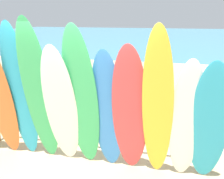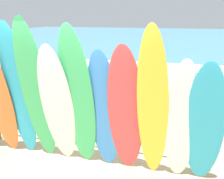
{
  "view_description": "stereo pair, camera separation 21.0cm",
  "coord_description": "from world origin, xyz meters",
  "px_view_note": "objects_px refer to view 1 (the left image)",
  "views": [
    {
      "loc": [
        1.52,
        -4.5,
        2.59
      ],
      "look_at": [
        0.0,
        1.32,
        0.93
      ],
      "focal_mm": 43.63,
      "sensor_mm": 36.0,
      "label": 1
    },
    {
      "loc": [
        1.73,
        -4.44,
        2.59
      ],
      "look_at": [
        0.0,
        1.32,
        0.93
      ],
      "focal_mm": 43.63,
      "sensor_mm": 36.0,
      "label": 2
    }
  ],
  "objects_px": {
    "surfboard_green_5": "(82,100)",
    "beachgoer_midbeach": "(71,67)",
    "surfboard_yellow_8": "(158,108)",
    "surfboard_white_9": "(186,123)",
    "surfboard_white_4": "(61,107)",
    "surfboard_red_7": "(130,112)",
    "surfboard_teal_2": "(20,94)",
    "surfboard_rack": "(94,126)",
    "surfboard_teal_10": "(209,125)",
    "surfboard_green_3": "(39,95)",
    "surfboard_blue_6": "(108,112)"
  },
  "relations": [
    {
      "from": "surfboard_red_7",
      "to": "surfboard_teal_10",
      "type": "height_order",
      "value": "surfboard_red_7"
    },
    {
      "from": "surfboard_white_9",
      "to": "surfboard_teal_10",
      "type": "distance_m",
      "value": 0.33
    },
    {
      "from": "surfboard_rack",
      "to": "surfboard_teal_10",
      "type": "relative_size",
      "value": 2.07
    },
    {
      "from": "surfboard_teal_10",
      "to": "beachgoer_midbeach",
      "type": "relative_size",
      "value": 1.3
    },
    {
      "from": "surfboard_rack",
      "to": "surfboard_green_3",
      "type": "bearing_deg",
      "value": -141.57
    },
    {
      "from": "surfboard_teal_10",
      "to": "surfboard_blue_6",
      "type": "bearing_deg",
      "value": 179.1
    },
    {
      "from": "surfboard_blue_6",
      "to": "surfboard_red_7",
      "type": "height_order",
      "value": "surfboard_red_7"
    },
    {
      "from": "surfboard_red_7",
      "to": "surfboard_yellow_8",
      "type": "xyz_separation_m",
      "value": [
        0.44,
        -0.11,
        0.14
      ]
    },
    {
      "from": "surfboard_blue_6",
      "to": "beachgoer_midbeach",
      "type": "distance_m",
      "value": 4.7
    },
    {
      "from": "surfboard_white_4",
      "to": "surfboard_red_7",
      "type": "xyz_separation_m",
      "value": [
        1.17,
        0.02,
        0.02
      ]
    },
    {
      "from": "surfboard_white_4",
      "to": "surfboard_blue_6",
      "type": "bearing_deg",
      "value": 2.84
    },
    {
      "from": "surfboard_rack",
      "to": "surfboard_red_7",
      "type": "height_order",
      "value": "surfboard_red_7"
    },
    {
      "from": "surfboard_blue_6",
      "to": "surfboard_yellow_8",
      "type": "bearing_deg",
      "value": -8.91
    },
    {
      "from": "surfboard_teal_2",
      "to": "surfboard_green_5",
      "type": "xyz_separation_m",
      "value": [
        1.15,
        -0.04,
        -0.02
      ]
    },
    {
      "from": "surfboard_teal_2",
      "to": "beachgoer_midbeach",
      "type": "xyz_separation_m",
      "value": [
        -0.79,
        4.09,
        -0.33
      ]
    },
    {
      "from": "surfboard_green_5",
      "to": "surfboard_red_7",
      "type": "xyz_separation_m",
      "value": [
        0.8,
        0.01,
        -0.14
      ]
    },
    {
      "from": "surfboard_green_3",
      "to": "surfboard_rack",
      "type": "bearing_deg",
      "value": 35.38
    },
    {
      "from": "surfboard_rack",
      "to": "surfboard_teal_10",
      "type": "xyz_separation_m",
      "value": [
        1.96,
        -0.55,
        0.45
      ]
    },
    {
      "from": "surfboard_yellow_8",
      "to": "surfboard_teal_10",
      "type": "bearing_deg",
      "value": 7.31
    },
    {
      "from": "surfboard_teal_2",
      "to": "surfboard_teal_10",
      "type": "height_order",
      "value": "surfboard_teal_2"
    },
    {
      "from": "surfboard_rack",
      "to": "beachgoer_midbeach",
      "type": "height_order",
      "value": "beachgoer_midbeach"
    },
    {
      "from": "surfboard_red_7",
      "to": "surfboard_yellow_8",
      "type": "height_order",
      "value": "surfboard_yellow_8"
    },
    {
      "from": "surfboard_white_4",
      "to": "beachgoer_midbeach",
      "type": "distance_m",
      "value": 4.43
    },
    {
      "from": "surfboard_green_5",
      "to": "surfboard_blue_6",
      "type": "height_order",
      "value": "surfboard_green_5"
    },
    {
      "from": "surfboard_white_4",
      "to": "surfboard_blue_6",
      "type": "xyz_separation_m",
      "value": [
        0.79,
        0.07,
        -0.03
      ]
    },
    {
      "from": "surfboard_white_4",
      "to": "surfboard_green_5",
      "type": "height_order",
      "value": "surfboard_green_5"
    },
    {
      "from": "surfboard_blue_6",
      "to": "surfboard_green_5",
      "type": "bearing_deg",
      "value": -168.53
    },
    {
      "from": "surfboard_red_7",
      "to": "surfboard_yellow_8",
      "type": "distance_m",
      "value": 0.47
    },
    {
      "from": "surfboard_blue_6",
      "to": "surfboard_white_4",
      "type": "bearing_deg",
      "value": -172.13
    },
    {
      "from": "surfboard_rack",
      "to": "surfboard_teal_2",
      "type": "bearing_deg",
      "value": -156.6
    },
    {
      "from": "surfboard_green_5",
      "to": "surfboard_rack",
      "type": "bearing_deg",
      "value": 90.42
    },
    {
      "from": "surfboard_teal_2",
      "to": "surfboard_green_3",
      "type": "xyz_separation_m",
      "value": [
        0.42,
        -0.09,
        0.04
      ]
    },
    {
      "from": "surfboard_rack",
      "to": "surfboard_teal_2",
      "type": "distance_m",
      "value": 1.45
    },
    {
      "from": "surfboard_teal_2",
      "to": "surfboard_green_3",
      "type": "bearing_deg",
      "value": -17.93
    },
    {
      "from": "surfboard_yellow_8",
      "to": "beachgoer_midbeach",
      "type": "bearing_deg",
      "value": 126.67
    },
    {
      "from": "surfboard_rack",
      "to": "surfboard_green_3",
      "type": "height_order",
      "value": "surfboard_green_3"
    },
    {
      "from": "beachgoer_midbeach",
      "to": "surfboard_green_3",
      "type": "bearing_deg",
      "value": -172.99
    },
    {
      "from": "surfboard_green_3",
      "to": "surfboard_white_4",
      "type": "xyz_separation_m",
      "value": [
        0.36,
        0.05,
        -0.21
      ]
    },
    {
      "from": "surfboard_green_3",
      "to": "surfboard_white_9",
      "type": "relative_size",
      "value": 1.27
    },
    {
      "from": "surfboard_blue_6",
      "to": "surfboard_yellow_8",
      "type": "xyz_separation_m",
      "value": [
        0.82,
        -0.17,
        0.19
      ]
    },
    {
      "from": "surfboard_green_3",
      "to": "surfboard_white_4",
      "type": "bearing_deg",
      "value": 4.18
    },
    {
      "from": "surfboard_white_4",
      "to": "beachgoer_midbeach",
      "type": "xyz_separation_m",
      "value": [
        -1.57,
        4.14,
        -0.16
      ]
    },
    {
      "from": "surfboard_yellow_8",
      "to": "surfboard_white_9",
      "type": "height_order",
      "value": "surfboard_yellow_8"
    },
    {
      "from": "surfboard_green_3",
      "to": "surfboard_teal_10",
      "type": "xyz_separation_m",
      "value": [
        2.72,
        0.05,
        -0.28
      ]
    },
    {
      "from": "surfboard_teal_2",
      "to": "surfboard_blue_6",
      "type": "bearing_deg",
      "value": -4.29
    },
    {
      "from": "surfboard_green_5",
      "to": "beachgoer_midbeach",
      "type": "bearing_deg",
      "value": 117.95
    },
    {
      "from": "surfboard_teal_2",
      "to": "surfboard_white_9",
      "type": "xyz_separation_m",
      "value": [
        2.81,
        -0.03,
        -0.24
      ]
    },
    {
      "from": "surfboard_rack",
      "to": "surfboard_green_5",
      "type": "height_order",
      "value": "surfboard_green_5"
    },
    {
      "from": "surfboard_teal_2",
      "to": "surfboard_green_5",
      "type": "distance_m",
      "value": 1.15
    },
    {
      "from": "surfboard_teal_2",
      "to": "surfboard_yellow_8",
      "type": "xyz_separation_m",
      "value": [
        2.39,
        -0.14,
        -0.01
      ]
    }
  ]
}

